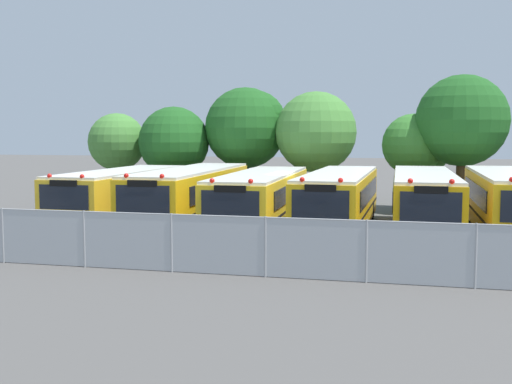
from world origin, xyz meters
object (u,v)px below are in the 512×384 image
Objects in this scene: school_bus_3 at (339,199)px; tree_0 at (116,142)px; tree_1 at (175,142)px; tree_2 at (248,126)px; traffic_cone at (256,261)px; tree_5 at (461,122)px; school_bus_4 at (424,201)px; tree_3 at (314,132)px; school_bus_0 at (121,194)px; school_bus_1 at (191,194)px; school_bus_2 at (261,198)px; school_bus_5 at (509,202)px; tree_4 at (418,146)px.

tree_0 reaches higher than school_bus_3.
tree_1 is 0.84× the size of tree_2.
tree_0 is 7.99m from tree_2.
tree_0 is at bearing 127.51° from traffic_cone.
tree_1 reaches higher than school_bus_3.
school_bus_3 is 10.17m from tree_5.
traffic_cone is (4.47, -16.69, -4.20)m from tree_2.
school_bus_4 is 19.29m from tree_0.
tree_2 is at bearing 171.49° from tree_3.
school_bus_3 is at bearing 179.35° from school_bus_0.
traffic_cone is (5.02, -8.45, -1.08)m from school_bus_1.
tree_2 is (-2.76, 8.63, 3.17)m from school_bus_2.
school_bus_3 is at bearing 2.01° from school_bus_5.
school_bus_3 reaches higher than school_bus_0.
school_bus_1 is at bearing -0.83° from school_bus_5.
school_bus_0 is 1.91× the size of tree_4.
school_bus_5 is 1.44× the size of tree_5.
tree_1 reaches higher than traffic_cone.
school_bus_5 is 12.18m from tree_3.
tree_1 reaches higher than tree_4.
tree_2 is 1.05× the size of tree_3.
tree_4 is 17.82m from traffic_cone.
tree_2 is (7.92, 0.54, 0.91)m from tree_0.
school_bus_0 is 17.50m from tree_5.
tree_4 is (13.21, 8.57, 2.08)m from school_bus_0.
school_bus_4 reaches higher than school_bus_3.
tree_5 is at bearing -0.81° from tree_3.
school_bus_1 is 9.89m from traffic_cone.
tree_3 is (4.40, 7.65, 2.80)m from school_bus_1.
tree_4 is at bearing -89.80° from school_bus_4.
school_bus_1 is 1.68× the size of tree_2.
school_bus_3 is 2.00× the size of tree_0.
tree_1 is (-13.64, 7.65, 2.23)m from school_bus_4.
school_bus_3 is at bearing -74.40° from tree_3.
tree_3 is 9.48× the size of traffic_cone.
school_bus_5 is 1.53× the size of tree_2.
tree_2 is at bearing 105.01° from traffic_cone.
tree_2 is at bearing -178.95° from tree_4.
tree_0 is 0.79× the size of tree_2.
school_bus_5 is (16.63, 0.00, 0.08)m from school_bus_0.
tree_4 is at bearing -109.24° from school_bus_3.
school_bus_0 is at bearing -3.56° from school_bus_2.
school_bus_1 reaches higher than school_bus_3.
school_bus_5 reaches higher than school_bus_0.
tree_1 is 8.01m from tree_3.
school_bus_0 is at bearing -0.11° from school_bus_5.
tree_3 is 0.90× the size of tree_5.
traffic_cone is (-4.88, -16.86, -3.11)m from tree_4.
tree_5 is (12.04, 7.55, 3.31)m from school_bus_1.
tree_3 is 1.24× the size of tree_4.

